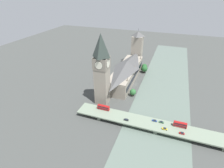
# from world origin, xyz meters

# --- Properties ---
(ground_plane) EXTENTS (600.00, 600.00, 0.00)m
(ground_plane) POSITION_xyz_m (0.00, 0.00, 0.00)
(ground_plane) COLOR #424442
(river_water) EXTENTS (56.62, 360.00, 0.30)m
(river_water) POSITION_xyz_m (-34.31, 0.00, 0.15)
(river_water) COLOR slate
(river_water) RESTS_ON ground_plane
(parliament_hall) EXTENTS (23.30, 90.86, 26.09)m
(parliament_hall) POSITION_xyz_m (14.42, -8.00, 12.94)
(parliament_hall) COLOR gray
(parliament_hall) RESTS_ON ground_plane
(clock_tower) EXTENTS (13.87, 13.87, 72.27)m
(clock_tower) POSITION_xyz_m (24.69, 47.75, 37.80)
(clock_tower) COLOR gray
(clock_tower) RESTS_ON ground_plane
(victoria_tower) EXTENTS (15.20, 15.20, 54.86)m
(victoria_tower) POSITION_xyz_m (14.48, -65.03, 25.43)
(victoria_tower) COLOR gray
(victoria_tower) RESTS_ON ground_plane
(road_bridge) EXTENTS (145.23, 15.98, 5.04)m
(road_bridge) POSITION_xyz_m (-34.31, 70.06, 4.08)
(road_bridge) COLOR #5D6A59
(road_bridge) RESTS_ON ground_plane
(double_decker_bus_lead) EXTENTS (11.84, 2.58, 4.60)m
(double_decker_bus_lead) POSITION_xyz_m (16.15, 66.16, 7.57)
(double_decker_bus_lead) COLOR red
(double_decker_bus_lead) RESTS_ON road_bridge
(double_decker_bus_mid) EXTENTS (10.75, 2.50, 4.68)m
(double_decker_bus_mid) POSITION_xyz_m (-52.69, 66.23, 7.62)
(double_decker_bus_mid) COLOR red
(double_decker_bus_mid) RESTS_ON road_bridge
(car_northbound_lead) EXTENTS (4.03, 1.81, 1.33)m
(car_northbound_lead) POSITION_xyz_m (-37.74, 66.21, 5.71)
(car_northbound_lead) COLOR #2D5638
(car_northbound_lead) RESTS_ON road_bridge
(car_northbound_mid) EXTENTS (4.32, 1.81, 1.25)m
(car_northbound_mid) POSITION_xyz_m (-31.91, 66.27, 5.68)
(car_northbound_mid) COLOR navy
(car_northbound_mid) RESTS_ON road_bridge
(car_northbound_tail) EXTENTS (4.39, 1.80, 1.42)m
(car_northbound_tail) POSITION_xyz_m (-41.09, 73.61, 5.76)
(car_northbound_tail) COLOR gold
(car_northbound_tail) RESTS_ON road_bridge
(car_southbound_lead) EXTENTS (4.23, 1.86, 1.31)m
(car_southbound_lead) POSITION_xyz_m (-8.39, 73.57, 5.71)
(car_southbound_lead) COLOR black
(car_southbound_lead) RESTS_ON road_bridge
(car_southbound_mid) EXTENTS (4.05, 1.90, 1.41)m
(car_southbound_mid) POSITION_xyz_m (-54.47, 74.05, 5.74)
(car_southbound_mid) COLOR maroon
(car_southbound_mid) RESTS_ON road_bridge
(tree_embankment_near) EXTENTS (8.47, 8.47, 10.60)m
(tree_embankment_near) POSITION_xyz_m (-3.53, -38.21, 6.36)
(tree_embankment_near) COLOR brown
(tree_embankment_near) RESTS_ON ground_plane
(tree_embankment_mid) EXTENTS (7.87, 7.87, 9.29)m
(tree_embankment_mid) POSITION_xyz_m (-1.64, -47.83, 5.35)
(tree_embankment_mid) COLOR brown
(tree_embankment_mid) RESTS_ON ground_plane
(tree_embankment_far) EXTENTS (7.04, 7.04, 8.67)m
(tree_embankment_far) POSITION_xyz_m (-2.66, 25.86, 5.14)
(tree_embankment_far) COLOR brown
(tree_embankment_far) RESTS_ON ground_plane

